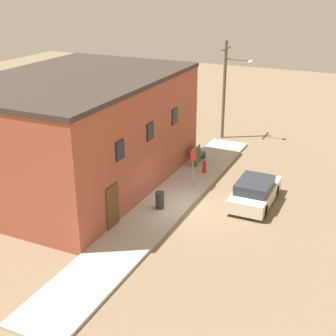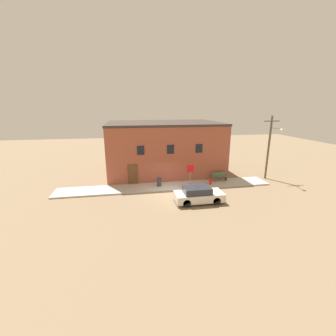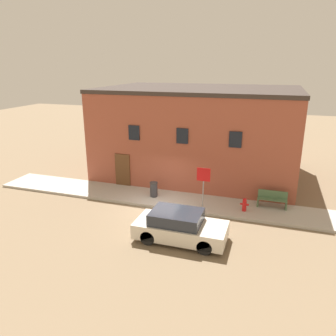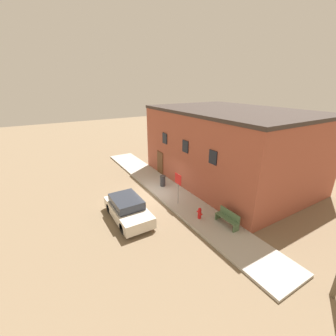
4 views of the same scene
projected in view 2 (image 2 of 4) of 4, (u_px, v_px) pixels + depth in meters
name	position (u px, v px, depth m)	size (l,w,h in m)	color
ground_plane	(168.00, 192.00, 21.45)	(80.00, 80.00, 0.00)	#7A664C
sidewalk	(166.00, 186.00, 22.62)	(21.31, 2.50, 0.15)	#B2ADA3
brick_building	(164.00, 147.00, 27.36)	(13.13, 9.04, 6.09)	#9E4C38
fire_hydrant	(211.00, 181.00, 22.95)	(0.46, 0.22, 0.73)	red
stop_sign	(190.00, 171.00, 22.11)	(0.73, 0.06, 2.21)	gray
bench	(219.00, 177.00, 24.11)	(1.55, 0.44, 0.90)	#4C6B47
trash_bin	(159.00, 182.00, 22.40)	(0.46, 0.46, 0.88)	#333338
utility_pole	(270.00, 145.00, 24.28)	(1.80, 2.04, 6.93)	brown
parked_car	(198.00, 195.00, 18.95)	(4.08, 1.84, 1.38)	black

